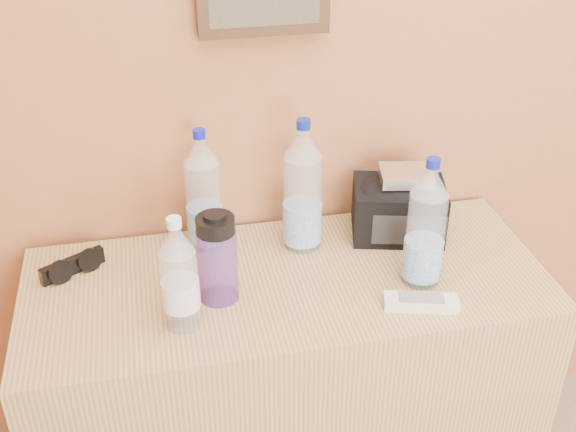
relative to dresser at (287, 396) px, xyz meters
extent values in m
cube|color=tan|center=(0.00, 0.00, 0.00)|extent=(1.23, 0.51, 0.77)
cylinder|color=white|center=(-0.17, 0.19, 0.52)|extent=(0.09, 0.09, 0.27)
cylinder|color=#1116B6|center=(-0.17, 0.19, 0.69)|extent=(0.03, 0.03, 0.02)
cylinder|color=white|center=(0.07, 0.13, 0.53)|extent=(0.09, 0.09, 0.30)
cylinder|color=navy|center=(0.07, 0.13, 0.71)|extent=(0.03, 0.03, 0.02)
cylinder|color=silver|center=(0.31, -0.07, 0.52)|extent=(0.09, 0.09, 0.28)
cylinder|color=#0E1C99|center=(0.31, -0.07, 0.69)|extent=(0.03, 0.03, 0.02)
cylinder|color=white|center=(-0.25, -0.11, 0.50)|extent=(0.08, 0.08, 0.23)
cylinder|color=white|center=(-0.25, -0.11, 0.64)|extent=(0.03, 0.03, 0.02)
cylinder|color=#613697|center=(-0.16, -0.04, 0.47)|extent=(0.09, 0.09, 0.17)
cylinder|color=black|center=(-0.16, -0.04, 0.58)|extent=(0.09, 0.09, 0.04)
cube|color=silver|center=(0.27, -0.16, 0.40)|extent=(0.17, 0.09, 0.02)
cube|color=white|center=(0.33, 0.13, 0.55)|extent=(0.14, 0.13, 0.03)
camera|label=1|loc=(-0.28, -1.35, 1.39)|focal=45.00mm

